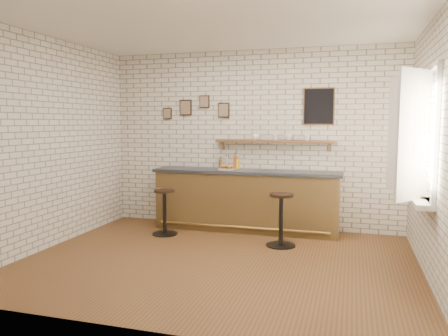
{
  "coord_description": "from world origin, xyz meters",
  "views": [
    {
      "loc": [
        1.64,
        -5.26,
        1.8
      ],
      "look_at": [
        -0.18,
        0.9,
        1.12
      ],
      "focal_mm": 35.0,
      "sensor_mm": 36.0,
      "label": 1
    }
  ],
  "objects": [
    {
      "name": "shelf_cup_d",
      "position": [
        0.93,
        1.9,
        1.55
      ],
      "size": [
        0.13,
        0.13,
        0.09
      ],
      "primitive_type": "imported",
      "rotation": [
        0.0,
        0.0,
        0.47
      ],
      "color": "white",
      "rests_on": "wall_shelf"
    },
    {
      "name": "bitters_bottle_brown",
      "position": [
        -0.53,
        1.9,
        1.09
      ],
      "size": [
        0.06,
        0.06,
        0.2
      ],
      "color": "brown",
      "rests_on": "bar_counter"
    },
    {
      "name": "shelf_cup_b",
      "position": [
        0.41,
        1.9,
        1.55
      ],
      "size": [
        0.14,
        0.14,
        0.1
      ],
      "primitive_type": "imported",
      "rotation": [
        0.0,
        0.0,
        1.02
      ],
      "color": "white",
      "rests_on": "wall_shelf"
    },
    {
      "name": "sandwich_plate",
      "position": [
        -0.36,
        1.66,
        1.02
      ],
      "size": [
        0.28,
        0.28,
        0.01
      ],
      "primitive_type": "cylinder",
      "color": "white",
      "rests_on": "bar_counter"
    },
    {
      "name": "bar_stool_left",
      "position": [
        -1.22,
        1.05,
        0.39
      ],
      "size": [
        0.42,
        0.42,
        0.73
      ],
      "color": "black",
      "rests_on": "ground"
    },
    {
      "name": "bar_counter",
      "position": [
        -0.03,
        1.7,
        0.51
      ],
      "size": [
        3.1,
        0.65,
        1.01
      ],
      "color": "brown",
      "rests_on": "ground"
    },
    {
      "name": "window_sill",
      "position": [
        2.4,
        0.3,
        0.9
      ],
      "size": [
        0.2,
        1.35,
        0.06
      ],
      "color": "white",
      "rests_on": "ground"
    },
    {
      "name": "back_wall_decor",
      "position": [
        0.23,
        1.98,
        2.05
      ],
      "size": [
        2.96,
        0.02,
        0.56
      ],
      "color": "black",
      "rests_on": "ground"
    },
    {
      "name": "ground",
      "position": [
        0.0,
        0.0,
        0.0
      ],
      "size": [
        5.0,
        5.0,
        0.0
      ],
      "primitive_type": "plane",
      "color": "brown",
      "rests_on": "ground"
    },
    {
      "name": "casement_window",
      "position": [
        2.36,
        0.3,
        1.65
      ],
      "size": [
        0.4,
        1.3,
        1.56
      ],
      "color": "white",
      "rests_on": "ground"
    },
    {
      "name": "wall_shelf",
      "position": [
        0.4,
        1.9,
        1.48
      ],
      "size": [
        2.0,
        0.18,
        0.18
      ],
      "color": "brown",
      "rests_on": "ground"
    },
    {
      "name": "shelf_cup_a",
      "position": [
        0.08,
        1.9,
        1.55
      ],
      "size": [
        0.18,
        0.18,
        0.1
      ],
      "primitive_type": "imported",
      "rotation": [
        0.0,
        0.0,
        0.77
      ],
      "color": "white",
      "rests_on": "wall_shelf"
    },
    {
      "name": "ciabatta_sandwich",
      "position": [
        -0.35,
        1.66,
        1.06
      ],
      "size": [
        0.23,
        0.17,
        0.07
      ],
      "color": "tan",
      "rests_on": "sandwich_plate"
    },
    {
      "name": "bar_stool_right",
      "position": [
        0.68,
        0.93,
        0.41
      ],
      "size": [
        0.45,
        0.45,
        0.77
      ],
      "color": "black",
      "rests_on": "ground"
    },
    {
      "name": "book_upper",
      "position": [
        2.38,
        0.2,
        0.96
      ],
      "size": [
        0.26,
        0.3,
        0.02
      ],
      "primitive_type": "imported",
      "rotation": [
        0.0,
        0.0,
        -0.38
      ],
      "color": "tan",
      "rests_on": "book_lower"
    },
    {
      "name": "shelf_cup_c",
      "position": [
        0.63,
        1.9,
        1.55
      ],
      "size": [
        0.17,
        0.17,
        0.09
      ],
      "primitive_type": "imported",
      "rotation": [
        0.0,
        0.0,
        0.98
      ],
      "color": "white",
      "rests_on": "wall_shelf"
    },
    {
      "name": "condiment_bottle_yellow",
      "position": [
        -0.23,
        1.9,
        1.09
      ],
      "size": [
        0.06,
        0.06,
        0.18
      ],
      "color": "yellow",
      "rests_on": "bar_counter"
    },
    {
      "name": "book_lower",
      "position": [
        2.38,
        0.24,
        0.94
      ],
      "size": [
        0.17,
        0.23,
        0.02
      ],
      "primitive_type": "imported",
      "rotation": [
        0.0,
        0.0,
        -0.0
      ],
      "color": "tan",
      "rests_on": "window_sill"
    },
    {
      "name": "bitters_bottle_amber",
      "position": [
        -0.27,
        1.9,
        1.12
      ],
      "size": [
        0.06,
        0.06,
        0.27
      ],
      "color": "#9F4F19",
      "rests_on": "bar_counter"
    },
    {
      "name": "potato_chips",
      "position": [
        -0.39,
        1.66,
        1.02
      ],
      "size": [
        0.26,
        0.18,
        0.0
      ],
      "color": "gold",
      "rests_on": "sandwich_plate"
    },
    {
      "name": "bitters_bottle_white",
      "position": [
        -0.43,
        1.9,
        1.1
      ],
      "size": [
        0.06,
        0.06,
        0.22
      ],
      "color": "beige",
      "rests_on": "bar_counter"
    }
  ]
}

